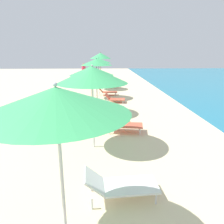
{
  "coord_description": "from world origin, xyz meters",
  "views": [
    {
      "loc": [
        0.05,
        0.55,
        3.01
      ],
      "look_at": [
        0.38,
        8.18,
        0.82
      ],
      "focal_mm": 33.99,
      "sensor_mm": 36.0,
      "label": 1
    }
  ],
  "objects_px": {
    "lounger_farthest_inland": "(112,81)",
    "umbrella_second": "(56,101)",
    "lounger_fourth_shoreside": "(101,103)",
    "person_walking_near": "(84,70)",
    "lounger_fifth_shoreside": "(107,91)",
    "lounger_farthest_shoreside": "(112,78)",
    "lounger_fourth_inland": "(109,114)",
    "lounger_sixth_shoreside": "(109,84)",
    "umbrella_third": "(92,75)",
    "umbrella_sixth": "(99,61)",
    "lounger_third_shoreside": "(123,124)",
    "umbrella_fifth": "(96,62)",
    "umbrella_fourth": "(91,71)",
    "lounger_fifth_inland": "(114,98)",
    "lounger_second_shoreside": "(120,184)",
    "umbrella_farthest": "(101,56)"
  },
  "relations": [
    {
      "from": "lounger_farthest_inland",
      "to": "umbrella_second",
      "type": "bearing_deg",
      "value": -89.94
    },
    {
      "from": "lounger_fourth_shoreside",
      "to": "person_walking_near",
      "type": "relative_size",
      "value": 0.85
    },
    {
      "from": "lounger_fifth_shoreside",
      "to": "lounger_farthest_shoreside",
      "type": "distance_m",
      "value": 7.58
    },
    {
      "from": "lounger_fourth_inland",
      "to": "umbrella_second",
      "type": "bearing_deg",
      "value": -102.75
    },
    {
      "from": "lounger_fourth_shoreside",
      "to": "lounger_sixth_shoreside",
      "type": "height_order",
      "value": "lounger_sixth_shoreside"
    },
    {
      "from": "umbrella_second",
      "to": "lounger_fifth_shoreside",
      "type": "distance_m",
      "value": 12.28
    },
    {
      "from": "umbrella_third",
      "to": "umbrella_sixth",
      "type": "relative_size",
      "value": 1.04
    },
    {
      "from": "lounger_farthest_inland",
      "to": "person_walking_near",
      "type": "bearing_deg",
      "value": 134.09
    },
    {
      "from": "umbrella_second",
      "to": "lounger_third_shoreside",
      "type": "xyz_separation_m",
      "value": [
        1.39,
        4.88,
        -2.05
      ]
    },
    {
      "from": "lounger_third_shoreside",
      "to": "lounger_fifth_shoreside",
      "type": "height_order",
      "value": "lounger_fifth_shoreside"
    },
    {
      "from": "umbrella_fifth",
      "to": "person_walking_near",
      "type": "xyz_separation_m",
      "value": [
        -1.72,
        10.14,
        -1.28
      ]
    },
    {
      "from": "umbrella_third",
      "to": "lounger_sixth_shoreside",
      "type": "height_order",
      "value": "umbrella_third"
    },
    {
      "from": "lounger_farthest_shoreside",
      "to": "lounger_fourth_shoreside",
      "type": "bearing_deg",
      "value": -106.68
    },
    {
      "from": "umbrella_third",
      "to": "lounger_fifth_shoreside",
      "type": "distance_m",
      "value": 8.73
    },
    {
      "from": "lounger_fifth_shoreside",
      "to": "person_walking_near",
      "type": "xyz_separation_m",
      "value": [
        -2.41,
        9.15,
        0.79
      ]
    },
    {
      "from": "umbrella_fourth",
      "to": "lounger_farthest_inland",
      "type": "relative_size",
      "value": 1.48
    },
    {
      "from": "umbrella_second",
      "to": "umbrella_fifth",
      "type": "bearing_deg",
      "value": 88.85
    },
    {
      "from": "umbrella_fifth",
      "to": "lounger_farthest_inland",
      "type": "relative_size",
      "value": 1.61
    },
    {
      "from": "lounger_fifth_inland",
      "to": "person_walking_near",
      "type": "bearing_deg",
      "value": 112.52
    },
    {
      "from": "lounger_fourth_inland",
      "to": "lounger_second_shoreside",
      "type": "bearing_deg",
      "value": -93.88
    },
    {
      "from": "umbrella_fourth",
      "to": "lounger_sixth_shoreside",
      "type": "relative_size",
      "value": 1.48
    },
    {
      "from": "umbrella_third",
      "to": "lounger_fourth_inland",
      "type": "relative_size",
      "value": 1.74
    },
    {
      "from": "lounger_fourth_shoreside",
      "to": "lounger_farthest_shoreside",
      "type": "bearing_deg",
      "value": 71.28
    },
    {
      "from": "lounger_fifth_inland",
      "to": "lounger_fourth_shoreside",
      "type": "bearing_deg",
      "value": -110.39
    },
    {
      "from": "umbrella_farthest",
      "to": "lounger_farthest_shoreside",
      "type": "relative_size",
      "value": 1.97
    },
    {
      "from": "umbrella_sixth",
      "to": "person_walking_near",
      "type": "height_order",
      "value": "umbrella_sixth"
    },
    {
      "from": "lounger_fifth_shoreside",
      "to": "umbrella_farthest",
      "type": "xyz_separation_m",
      "value": [
        -0.49,
        6.42,
        2.33
      ]
    },
    {
      "from": "lounger_third_shoreside",
      "to": "umbrella_sixth",
      "type": "distance_m",
      "value": 9.96
    },
    {
      "from": "umbrella_second",
      "to": "umbrella_farthest",
      "type": "xyz_separation_m",
      "value": [
        0.42,
        18.48,
        0.23
      ]
    },
    {
      "from": "umbrella_fifth",
      "to": "lounger_fifth_inland",
      "type": "distance_m",
      "value": 2.65
    },
    {
      "from": "umbrella_farthest",
      "to": "lounger_farthest_inland",
      "type": "distance_m",
      "value": 2.76
    },
    {
      "from": "lounger_farthest_inland",
      "to": "umbrella_sixth",
      "type": "bearing_deg",
      "value": -107.95
    },
    {
      "from": "umbrella_third",
      "to": "umbrella_fifth",
      "type": "relative_size",
      "value": 1.01
    },
    {
      "from": "lounger_third_shoreside",
      "to": "umbrella_sixth",
      "type": "height_order",
      "value": "umbrella_sixth"
    },
    {
      "from": "lounger_fourth_shoreside",
      "to": "umbrella_sixth",
      "type": "height_order",
      "value": "umbrella_sixth"
    },
    {
      "from": "lounger_farthest_shoreside",
      "to": "umbrella_fifth",
      "type": "bearing_deg",
      "value": -110.2
    },
    {
      "from": "umbrella_fourth",
      "to": "lounger_farthest_shoreside",
      "type": "bearing_deg",
      "value": 83.24
    },
    {
      "from": "lounger_fourth_inland",
      "to": "umbrella_sixth",
      "type": "relative_size",
      "value": 0.6
    },
    {
      "from": "lounger_fourth_shoreside",
      "to": "lounger_third_shoreside",
      "type": "bearing_deg",
      "value": -89.76
    },
    {
      "from": "lounger_fifth_shoreside",
      "to": "lounger_fifth_inland",
      "type": "height_order",
      "value": "lounger_fifth_shoreside"
    },
    {
      "from": "lounger_third_shoreside",
      "to": "lounger_farthest_shoreside",
      "type": "height_order",
      "value": "lounger_farthest_shoreside"
    },
    {
      "from": "lounger_fifth_shoreside",
      "to": "lounger_sixth_shoreside",
      "type": "relative_size",
      "value": 0.84
    },
    {
      "from": "lounger_second_shoreside",
      "to": "umbrella_fourth",
      "type": "bearing_deg",
      "value": 93.4
    },
    {
      "from": "lounger_third_shoreside",
      "to": "umbrella_second",
      "type": "bearing_deg",
      "value": -97.54
    },
    {
      "from": "lounger_farthest_inland",
      "to": "person_walking_near",
      "type": "relative_size",
      "value": 0.93
    },
    {
      "from": "lounger_fifth_shoreside",
      "to": "umbrella_sixth",
      "type": "height_order",
      "value": "umbrella_sixth"
    },
    {
      "from": "umbrella_second",
      "to": "lounger_fourth_inland",
      "type": "bearing_deg",
      "value": 82.13
    },
    {
      "from": "lounger_fifth_shoreside",
      "to": "lounger_farthest_inland",
      "type": "distance_m",
      "value": 5.44
    },
    {
      "from": "umbrella_second",
      "to": "lounger_fourth_shoreside",
      "type": "distance_m",
      "value": 8.72
    },
    {
      "from": "lounger_fourth_inland",
      "to": "umbrella_farthest",
      "type": "distance_m",
      "value": 12.46
    }
  ]
}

